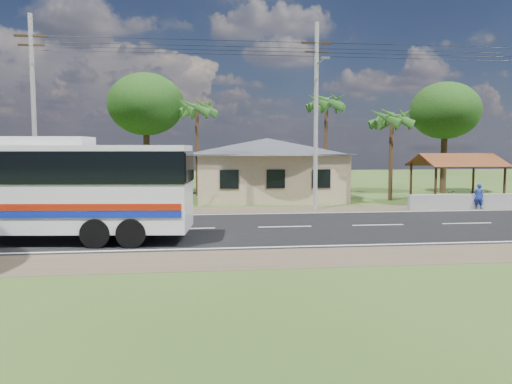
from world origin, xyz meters
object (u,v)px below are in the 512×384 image
motorcycle (444,199)px  person (478,196)px  coach_bus (20,182)px  waiting_shed (456,163)px

motorcycle → person: 1.98m
coach_bus → waiting_shed: bearing=30.6°
waiting_shed → coach_bus: size_ratio=0.39×
waiting_shed → motorcycle: waiting_shed is taller
waiting_shed → motorcycle: size_ratio=2.70×
coach_bus → motorcycle: (22.13, 9.00, -1.84)m
waiting_shed → coach_bus: 26.27m
coach_bus → motorcycle: bearing=28.2°
person → motorcycle: bearing=-18.5°
motorcycle → person: bearing=-149.9°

